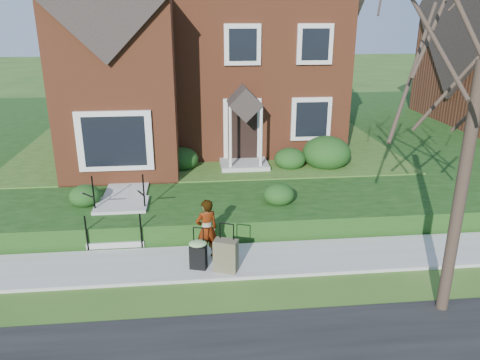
{
  "coord_description": "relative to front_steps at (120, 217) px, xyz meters",
  "views": [
    {
      "loc": [
        -0.51,
        -9.7,
        5.51
      ],
      "look_at": [
        0.71,
        2.0,
        1.35
      ],
      "focal_mm": 35.0,
      "sensor_mm": 36.0,
      "label": 1
    }
  ],
  "objects": [
    {
      "name": "walkway",
      "position": [
        0.0,
        3.16,
        0.16
      ],
      "size": [
        1.2,
        6.0,
        0.06
      ],
      "primitive_type": "cube",
      "color": "#9E9B93",
      "rests_on": "terrace"
    },
    {
      "name": "ground",
      "position": [
        2.5,
        -1.84,
        -0.47
      ],
      "size": [
        120.0,
        120.0,
        0.0
      ],
      "primitive_type": "plane",
      "color": "#2D5119",
      "rests_on": "ground"
    },
    {
      "name": "terrace",
      "position": [
        6.5,
        9.06,
        -0.17
      ],
      "size": [
        44.0,
        20.0,
        0.6
      ],
      "primitive_type": "cube",
      "color": "#13350E",
      "rests_on": "ground"
    },
    {
      "name": "suitcase_olive",
      "position": [
        2.63,
        -2.32,
        -0.02
      ],
      "size": [
        0.59,
        0.46,
        1.13
      ],
      "rotation": [
        0.0,
        0.0,
        -0.37
      ],
      "color": "brown",
      "rests_on": "sidewalk"
    },
    {
      "name": "suitcase_black",
      "position": [
        2.02,
        -2.16,
        -0.01
      ],
      "size": [
        0.49,
        0.44,
        1.0
      ],
      "rotation": [
        0.0,
        0.0,
        -0.3
      ],
      "color": "black",
      "rests_on": "sidewalk"
    },
    {
      "name": "sidewalk",
      "position": [
        2.5,
        -1.84,
        -0.43
      ],
      "size": [
        60.0,
        1.6,
        0.08
      ],
      "primitive_type": "cube",
      "color": "#9E9B93",
      "rests_on": "ground"
    },
    {
      "name": "front_steps",
      "position": [
        0.0,
        0.0,
        0.0
      ],
      "size": [
        1.4,
        2.02,
        1.5
      ],
      "color": "#9E9B93",
      "rests_on": "ground"
    },
    {
      "name": "foundation_shrubs",
      "position": [
        3.4,
        3.14,
        0.6
      ],
      "size": [
        9.64,
        4.39,
        1.15
      ],
      "color": "#0F3410",
      "rests_on": "terrace"
    },
    {
      "name": "main_house",
      "position": [
        2.29,
        7.76,
        4.79
      ],
      "size": [
        10.4,
        10.2,
        9.4
      ],
      "color": "brown",
      "rests_on": "terrace"
    },
    {
      "name": "woman",
      "position": [
        2.24,
        -1.69,
        0.35
      ],
      "size": [
        0.63,
        0.53,
        1.48
      ],
      "primitive_type": "imported",
      "rotation": [
        0.0,
        0.0,
        3.51
      ],
      "color": "#999999",
      "rests_on": "sidewalk"
    }
  ]
}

